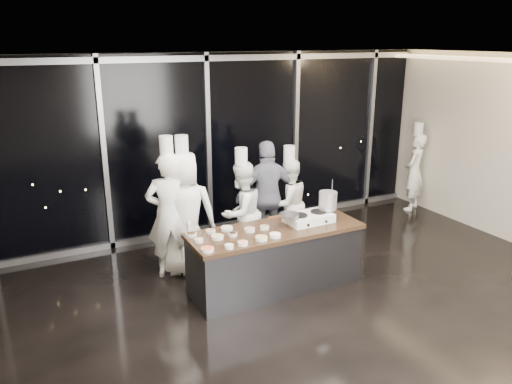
# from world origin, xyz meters

# --- Properties ---
(ground) EXTENTS (9.00, 9.00, 0.00)m
(ground) POSITION_xyz_m (0.00, 0.00, 0.00)
(ground) COLOR black
(ground) RESTS_ON ground
(room_shell) EXTENTS (9.02, 7.02, 3.21)m
(room_shell) POSITION_xyz_m (0.18, 0.00, 2.25)
(room_shell) COLOR #BEB5A2
(room_shell) RESTS_ON ground
(window_wall) EXTENTS (8.90, 0.11, 3.20)m
(window_wall) POSITION_xyz_m (0.00, 3.43, 1.60)
(window_wall) COLOR black
(window_wall) RESTS_ON ground
(demo_counter) EXTENTS (2.46, 0.86, 0.90)m
(demo_counter) POSITION_xyz_m (0.00, 0.90, 0.45)
(demo_counter) COLOR #38383E
(demo_counter) RESTS_ON ground
(stove) EXTENTS (0.67, 0.44, 0.14)m
(stove) POSITION_xyz_m (0.55, 0.92, 0.96)
(stove) COLOR white
(stove) RESTS_ON demo_counter
(frying_pan) EXTENTS (0.48, 0.28, 0.05)m
(frying_pan) POSITION_xyz_m (0.21, 0.90, 1.06)
(frying_pan) COLOR gray
(frying_pan) RESTS_ON stove
(stock_pot) EXTENTS (0.27, 0.27, 0.26)m
(stock_pot) POSITION_xyz_m (0.89, 0.94, 1.17)
(stock_pot) COLOR silver
(stock_pot) RESTS_ON stove
(prep_bowls) EXTENTS (1.14, 0.72, 0.05)m
(prep_bowls) POSITION_xyz_m (-0.67, 0.86, 0.93)
(prep_bowls) COLOR white
(prep_bowls) RESTS_ON demo_counter
(squeeze_bottle) EXTENTS (0.06, 0.06, 0.23)m
(squeeze_bottle) POSITION_xyz_m (-1.14, 1.24, 1.01)
(squeeze_bottle) COLOR silver
(squeeze_bottle) RESTS_ON demo_counter
(chef_far_left) EXTENTS (0.80, 0.65, 2.12)m
(chef_far_left) POSITION_xyz_m (-1.19, 1.94, 0.96)
(chef_far_left) COLOR white
(chef_far_left) RESTS_ON ground
(chef_left) EXTENTS (1.07, 0.87, 2.11)m
(chef_left) POSITION_xyz_m (-0.96, 1.95, 0.95)
(chef_left) COLOR white
(chef_left) RESTS_ON ground
(chef_center) EXTENTS (0.95, 0.86, 1.84)m
(chef_center) POSITION_xyz_m (-0.03, 1.95, 0.82)
(chef_center) COLOR white
(chef_center) RESTS_ON ground
(guest) EXTENTS (1.15, 0.64, 1.85)m
(guest) POSITION_xyz_m (0.56, 2.19, 0.93)
(guest) COLOR #161E3D
(guest) RESTS_ON ground
(chef_right) EXTENTS (0.79, 0.65, 1.75)m
(chef_right) POSITION_xyz_m (0.93, 2.14, 0.77)
(chef_right) COLOR white
(chef_right) RESTS_ON ground
(chef_side) EXTENTS (0.69, 0.62, 1.82)m
(chef_side) POSITION_xyz_m (4.20, 2.64, 0.82)
(chef_side) COLOR white
(chef_side) RESTS_ON ground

